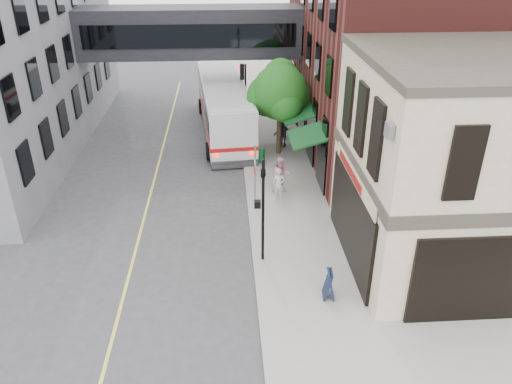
{
  "coord_description": "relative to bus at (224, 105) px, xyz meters",
  "views": [
    {
      "loc": [
        -0.96,
        -14.94,
        12.21
      ],
      "look_at": [
        0.18,
        2.79,
        2.87
      ],
      "focal_mm": 35.0,
      "sensor_mm": 36.0,
      "label": 1
    }
  ],
  "objects": [
    {
      "name": "newspaper_box",
      "position": [
        2.04,
        -5.57,
        -1.29
      ],
      "size": [
        0.57,
        0.55,
        0.9
      ],
      "primitive_type": "cube",
      "rotation": [
        0.0,
        0.0,
        -0.42
      ],
      "color": "#145A2C",
      "rests_on": "sidewalk_main"
    },
    {
      "name": "brick_building",
      "position": [
        11.03,
        -2.29,
        5.1
      ],
      "size": [
        13.76,
        18.0,
        14.0
      ],
      "color": "#4A1B17",
      "rests_on": "ground"
    },
    {
      "name": "pedestrian_a",
      "position": [
        2.65,
        -10.15,
        -0.91
      ],
      "size": [
        0.67,
        0.51,
        1.66
      ],
      "primitive_type": "imported",
      "rotation": [
        0.0,
        0.0,
        -0.2
      ],
      "color": "beige",
      "rests_on": "sidewalk_main"
    },
    {
      "name": "bus",
      "position": [
        0.0,
        0.0,
        0.0
      ],
      "size": [
        3.9,
        12.75,
        3.38
      ],
      "color": "silver",
      "rests_on": "ground"
    },
    {
      "name": "traffic_signal_near",
      "position": [
        1.42,
        -15.28,
        1.09
      ],
      "size": [
        0.44,
        0.22,
        4.6
      ],
      "color": "black",
      "rests_on": "sidewalk_main"
    },
    {
      "name": "skyway_bridge",
      "position": [
        -1.94,
        0.72,
        4.61
      ],
      "size": [
        14.0,
        3.18,
        3.0
      ],
      "color": "black",
      "rests_on": "ground"
    },
    {
      "name": "pedestrian_b",
      "position": [
        2.85,
        -9.35,
        -0.79
      ],
      "size": [
        0.98,
        0.8,
        1.91
      ],
      "primitive_type": "imported",
      "rotation": [
        0.0,
        0.0,
        0.08
      ],
      "color": "pink",
      "rests_on": "sidewalk_main"
    },
    {
      "name": "sandwich_board",
      "position": [
        3.71,
        -17.82,
        -1.18
      ],
      "size": [
        0.46,
        0.66,
        1.12
      ],
      "primitive_type": "cube",
      "rotation": [
        0.0,
        0.0,
        -0.09
      ],
      "color": "#111933",
      "rests_on": "sidewalk_main"
    },
    {
      "name": "street_sign_pole",
      "position": [
        1.45,
        -10.28,
        0.04
      ],
      "size": [
        0.08,
        0.75,
        3.0
      ],
      "color": "gray",
      "rests_on": "sidewalk_main"
    },
    {
      "name": "traffic_signal_far",
      "position": [
        1.32,
        -0.28,
        1.45
      ],
      "size": [
        0.53,
        0.28,
        4.5
      ],
      "color": "black",
      "rests_on": "sidewalk_main"
    },
    {
      "name": "pedestrian_c",
      "position": [
        3.62,
        -3.25,
        -0.81
      ],
      "size": [
        1.39,
        1.21,
        1.87
      ],
      "primitive_type": "imported",
      "rotation": [
        0.0,
        0.0,
        -0.54
      ],
      "color": "black",
      "rests_on": "sidewalk_main"
    },
    {
      "name": "lane_marking",
      "position": [
        -3.94,
        -7.28,
        -1.89
      ],
      "size": [
        0.12,
        40.0,
        0.01
      ],
      "primitive_type": "cube",
      "color": "#D8CC4C",
      "rests_on": "ground"
    },
    {
      "name": "sidewalk_main",
      "position": [
        3.06,
        -3.28,
        -1.82
      ],
      "size": [
        4.0,
        60.0,
        0.15
      ],
      "primitive_type": "cube",
      "color": "gray",
      "rests_on": "ground"
    },
    {
      "name": "ground",
      "position": [
        1.06,
        -17.28,
        -1.89
      ],
      "size": [
        120.0,
        120.0,
        0.0
      ],
      "primitive_type": "plane",
      "color": "#38383A",
      "rests_on": "ground"
    },
    {
      "name": "corner_building",
      "position": [
        10.03,
        -15.28,
        2.32
      ],
      "size": [
        10.19,
        8.12,
        8.45
      ],
      "color": "#BDAC90",
      "rests_on": "ground"
    },
    {
      "name": "street_tree",
      "position": [
        3.25,
        -4.06,
        2.02
      ],
      "size": [
        3.8,
        3.2,
        5.6
      ],
      "color": "#382619",
      "rests_on": "sidewalk_main"
    }
  ]
}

